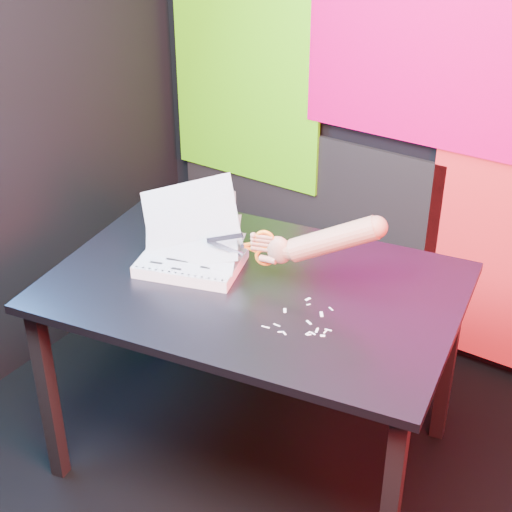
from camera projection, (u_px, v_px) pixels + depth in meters
The scene contains 7 objects.
room at pixel (270, 203), 1.73m from camera, with size 3.01×3.01×2.71m.
backdrop at pixel (490, 156), 2.95m from camera, with size 2.88×0.05×2.08m.
work_table at pixel (254, 303), 2.61m from camera, with size 1.45×1.08×0.75m.
printout_stack at pixel (191, 259), 2.64m from camera, with size 0.42×0.33×0.33m.
scissors at pixel (260, 247), 2.53m from camera, with size 0.22×0.08×0.13m.
hand_forearm at pixel (324, 241), 2.45m from camera, with size 0.41×0.17×0.21m.
paper_clippings at pixel (306, 322), 2.37m from camera, with size 0.19×0.22×0.00m.
Camera 1 is at (0.83, -1.31, 2.12)m, focal length 55.00 mm.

